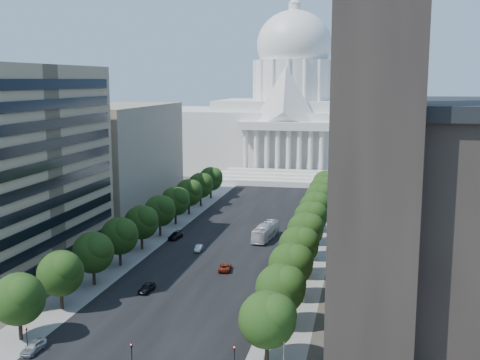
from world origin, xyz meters
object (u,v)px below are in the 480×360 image
Objects in this scene: car_dark_a at (147,288)px; city_bus at (266,232)px; car_parked at (33,347)px; car_silver at (199,248)px; car_red at (225,267)px; car_dark_b at (176,236)px.

city_bus is (14.63, 39.57, 1.08)m from car_dark_a.
city_bus is at bearing 73.59° from car_parked.
car_parked reaches higher than car_dark_a.
car_silver is (1.96, 26.74, -0.10)m from car_dark_a.
city_bus is (12.67, 12.83, 1.17)m from car_silver.
car_dark_a is 26.72m from car_parked.
city_bus is at bearing -106.32° from car_red.
car_silver is 18.07m from city_bus.
car_dark_a is 0.84× the size of car_dark_b.
car_dark_b is 1.14× the size of car_parked.
car_dark_b reaches higher than car_red.
car_dark_a reaches higher than car_red.
car_dark_a is 36.14m from car_dark_b.
car_dark_b is (-8.19, 8.86, 0.11)m from car_silver.
car_parked is at bearing 59.22° from car_red.
car_dark_a is 1.11× the size of car_silver.
car_silver is at bearing -61.47° from car_red.
car_red is 1.07× the size of car_parked.
car_red is 0.37× the size of city_bus.
car_red is at bearing -92.11° from city_bus.
car_dark_a is at bearing 77.08° from car_parked.
car_red is 44.11m from car_parked.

